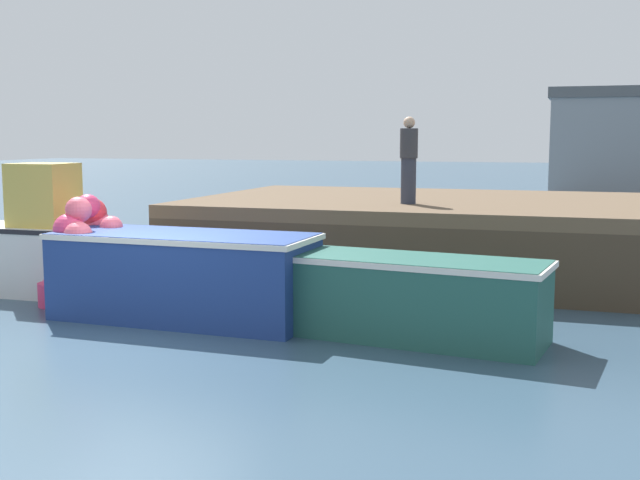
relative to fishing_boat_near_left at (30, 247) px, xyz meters
The scene contains 8 objects.
ground 3.89m from the fishing_boat_near_left, 26.12° to the right, with size 120.00×160.00×0.10m.
pier 7.46m from the fishing_boat_near_left, 35.15° to the left, with size 9.24×6.46×1.50m.
fishing_boat_near_left is the anchor object (origin of this frame).
fishing_boat_near_right 3.56m from the fishing_boat_near_left, 15.68° to the right, with size 4.29×1.75×1.85m.
fishing_boat_mid 6.90m from the fishing_boat_near_left, ahead, with size 4.32×1.81×1.13m.
dockworker 7.09m from the fishing_boat_near_left, 28.83° to the left, with size 0.34×0.34×1.65m.
warehouse 31.56m from the fishing_boat_near_left, 68.80° to the left, with size 7.73×4.33×5.06m.
mooring_buoy_foreground 1.41m from the fishing_boat_near_left, 35.31° to the right, with size 0.58×0.58×0.68m.
Camera 1 is at (5.85, -10.07, 2.77)m, focal length 45.10 mm.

